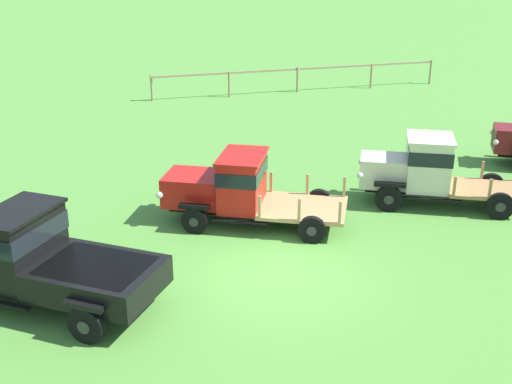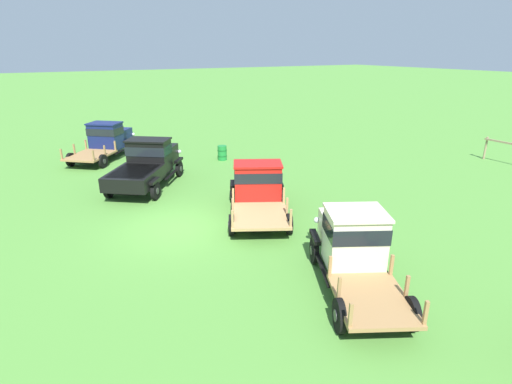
{
  "view_description": "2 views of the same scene",
  "coord_description": "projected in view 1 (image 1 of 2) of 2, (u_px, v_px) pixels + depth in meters",
  "views": [
    {
      "loc": [
        -4.44,
        -13.38,
        7.76
      ],
      "look_at": [
        0.38,
        3.13,
        1.0
      ],
      "focal_mm": 45.0,
      "sensor_mm": 36.0,
      "label": 1
    },
    {
      "loc": [
        13.32,
        -4.14,
        6.34
      ],
      "look_at": [
        0.38,
        3.13,
        1.0
      ],
      "focal_mm": 28.0,
      "sensor_mm": 36.0,
      "label": 2
    }
  ],
  "objects": [
    {
      "name": "paddock_fence",
      "position": [
        299.0,
        74.0,
        34.9
      ],
      "size": [
        16.26,
        0.5,
        1.36
      ],
      "color": "#997F60",
      "rests_on": "ground"
    },
    {
      "name": "vintage_truck_second_in_line",
      "position": [
        36.0,
        257.0,
        14.48
      ],
      "size": [
        5.59,
        4.82,
        2.21
      ],
      "color": "black",
      "rests_on": "ground"
    },
    {
      "name": "vintage_truck_midrow_center",
      "position": [
        235.0,
        187.0,
        18.65
      ],
      "size": [
        5.63,
        4.11,
        2.07
      ],
      "color": "black",
      "rests_on": "ground"
    },
    {
      "name": "vintage_truck_far_side",
      "position": [
        422.0,
        168.0,
        19.92
      ],
      "size": [
        5.2,
        3.69,
        2.19
      ],
      "color": "black",
      "rests_on": "ground"
    },
    {
      "name": "ground_plane",
      "position": [
        276.0,
        275.0,
        15.95
      ],
      "size": [
        240.0,
        240.0,
        0.0
      ],
      "primitive_type": "plane",
      "color": "#518E38"
    }
  ]
}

